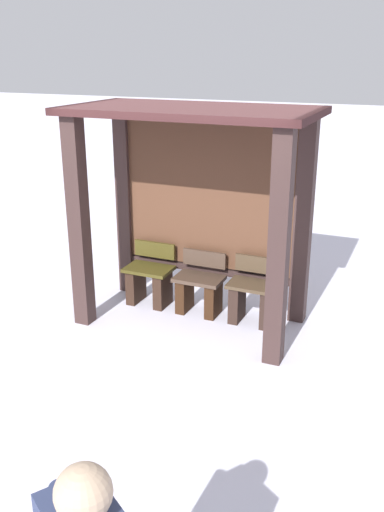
{
  "coord_description": "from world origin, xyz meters",
  "views": [
    {
      "loc": [
        2.41,
        -5.59,
        3.04
      ],
      "look_at": [
        0.13,
        -0.28,
        0.93
      ],
      "focal_mm": 39.61,
      "sensor_mm": 36.0,
      "label": 1
    }
  ],
  "objects": [
    {
      "name": "bench_left_inside",
      "position": [
        -0.68,
        0.24,
        0.31
      ],
      "size": [
        0.58,
        0.4,
        0.77
      ],
      "color": "#423A15",
      "rests_on": "ground"
    },
    {
      "name": "bench_right_inside",
      "position": [
        0.68,
        0.24,
        0.31
      ],
      "size": [
        0.58,
        0.38,
        0.77
      ],
      "color": "#473726",
      "rests_on": "ground"
    },
    {
      "name": "bus_shelter",
      "position": [
        0.0,
        0.17,
        1.65
      ],
      "size": [
        2.66,
        1.42,
        2.48
      ],
      "color": "#362523",
      "rests_on": "ground"
    },
    {
      "name": "bench_center_inside",
      "position": [
        0.0,
        0.24,
        0.3
      ],
      "size": [
        0.58,
        0.38,
        0.75
      ],
      "color": "#443328",
      "rests_on": "ground"
    },
    {
      "name": "ground_plane",
      "position": [
        0.0,
        0.0,
        0.0
      ],
      "size": [
        60.0,
        60.0,
        0.0
      ],
      "primitive_type": "plane",
      "color": "white"
    }
  ]
}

